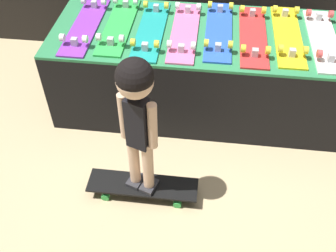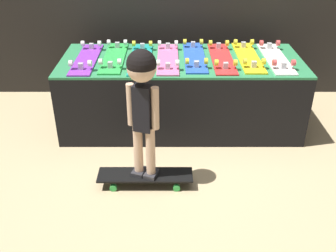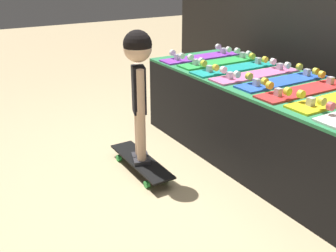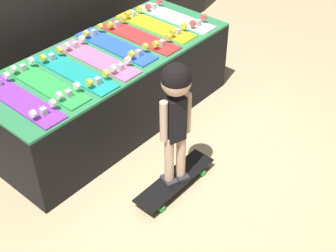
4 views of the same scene
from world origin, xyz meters
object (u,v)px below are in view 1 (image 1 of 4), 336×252
at_px(skateboard_blue_on_rack, 219,29).
at_px(skateboard_red_on_rack, 253,34).
at_px(skateboard_teal_on_rack, 151,29).
at_px(skateboard_white_on_rack, 324,39).
at_px(skateboard_yellow_on_rack, 288,34).
at_px(skateboard_green_on_rack, 119,24).
at_px(skateboard_pink_on_rack, 185,30).
at_px(skateboard_purple_on_rack, 85,25).
at_px(child, 137,106).
at_px(skateboard_on_floor, 143,186).

height_order(skateboard_blue_on_rack, skateboard_red_on_rack, same).
distance_m(skateboard_teal_on_rack, skateboard_white_on_rack, 1.19).
bearing_deg(skateboard_red_on_rack, skateboard_yellow_on_rack, 6.83).
xyz_separation_m(skateboard_green_on_rack, skateboard_pink_on_rack, (0.48, -0.03, 0.00)).
bearing_deg(skateboard_purple_on_rack, skateboard_blue_on_rack, 3.06).
height_order(skateboard_teal_on_rack, child, child).
bearing_deg(skateboard_green_on_rack, skateboard_white_on_rack, -0.73).
bearing_deg(skateboard_white_on_rack, child, -140.01).
bearing_deg(skateboard_red_on_rack, skateboard_blue_on_rack, 171.67).
height_order(skateboard_green_on_rack, skateboard_red_on_rack, same).
height_order(skateboard_purple_on_rack, skateboard_pink_on_rack, same).
height_order(skateboard_purple_on_rack, skateboard_white_on_rack, same).
bearing_deg(skateboard_purple_on_rack, skateboard_white_on_rack, 0.56).
xyz_separation_m(skateboard_blue_on_rack, skateboard_red_on_rack, (0.24, -0.03, 0.00)).
relative_size(skateboard_teal_on_rack, skateboard_white_on_rack, 1.00).
bearing_deg(skateboard_blue_on_rack, skateboard_teal_on_rack, -173.79).
height_order(skateboard_green_on_rack, skateboard_on_floor, skateboard_green_on_rack).
bearing_deg(skateboard_yellow_on_rack, skateboard_red_on_rack, -173.17).
distance_m(skateboard_pink_on_rack, skateboard_white_on_rack, 0.96).
relative_size(skateboard_red_on_rack, skateboard_yellow_on_rack, 1.00).
bearing_deg(skateboard_green_on_rack, skateboard_teal_on_rack, -8.47).
distance_m(skateboard_purple_on_rack, skateboard_blue_on_rack, 0.96).
bearing_deg(child, skateboard_purple_on_rack, 139.53).
xyz_separation_m(skateboard_purple_on_rack, skateboard_red_on_rack, (1.19, 0.02, 0.00)).
height_order(skateboard_pink_on_rack, skateboard_red_on_rack, same).
height_order(skateboard_red_on_rack, skateboard_yellow_on_rack, same).
xyz_separation_m(skateboard_green_on_rack, skateboard_yellow_on_rack, (1.19, 0.01, 0.00)).
height_order(skateboard_pink_on_rack, skateboard_white_on_rack, same).
bearing_deg(skateboard_white_on_rack, skateboard_green_on_rack, 179.27).
relative_size(skateboard_red_on_rack, child, 0.81).
relative_size(skateboard_purple_on_rack, skateboard_red_on_rack, 1.00).
xyz_separation_m(skateboard_red_on_rack, skateboard_on_floor, (-0.65, -0.94, -0.60)).
bearing_deg(skateboard_green_on_rack, skateboard_blue_on_rack, 1.31).
height_order(skateboard_purple_on_rack, skateboard_blue_on_rack, same).
bearing_deg(skateboard_white_on_rack, skateboard_yellow_on_rack, 173.22).
relative_size(skateboard_blue_on_rack, skateboard_white_on_rack, 1.00).
relative_size(skateboard_red_on_rack, skateboard_on_floor, 1.11).
distance_m(skateboard_purple_on_rack, skateboard_green_on_rack, 0.24).
relative_size(skateboard_purple_on_rack, skateboard_blue_on_rack, 1.00).
bearing_deg(skateboard_pink_on_rack, skateboard_green_on_rack, 176.90).
distance_m(skateboard_green_on_rack, skateboard_white_on_rack, 1.43).
bearing_deg(skateboard_red_on_rack, skateboard_on_floor, -124.46).
bearing_deg(skateboard_green_on_rack, skateboard_yellow_on_rack, 0.48).
bearing_deg(skateboard_yellow_on_rack, skateboard_teal_on_rack, -177.27).
height_order(skateboard_purple_on_rack, skateboard_teal_on_rack, same).
bearing_deg(skateboard_blue_on_rack, skateboard_yellow_on_rack, -0.76).
xyz_separation_m(skateboard_pink_on_rack, skateboard_red_on_rack, (0.48, 0.01, 0.00)).
height_order(skateboard_green_on_rack, skateboard_teal_on_rack, same).
relative_size(skateboard_purple_on_rack, skateboard_on_floor, 1.11).
height_order(skateboard_pink_on_rack, skateboard_on_floor, skateboard_pink_on_rack).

